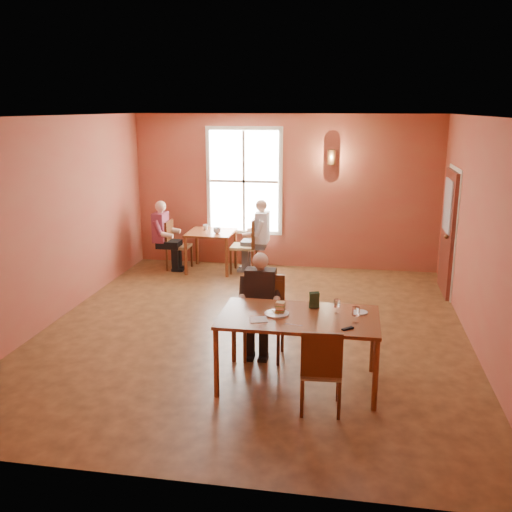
% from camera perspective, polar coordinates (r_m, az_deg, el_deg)
% --- Properties ---
extents(ground, '(6.00, 7.00, 0.01)m').
position_cam_1_polar(ground, '(8.30, -0.24, -7.38)').
color(ground, brown).
rests_on(ground, ground).
extents(wall_back, '(6.00, 0.04, 3.00)m').
position_cam_1_polar(wall_back, '(11.27, 2.86, 6.41)').
color(wall_back, brown).
rests_on(wall_back, ground).
extents(wall_front, '(6.00, 0.04, 3.00)m').
position_cam_1_polar(wall_front, '(4.58, -7.91, -6.10)').
color(wall_front, brown).
rests_on(wall_front, ground).
extents(wall_left, '(0.04, 7.00, 3.00)m').
position_cam_1_polar(wall_left, '(8.88, -19.72, 3.32)').
color(wall_left, brown).
rests_on(wall_left, ground).
extents(wall_right, '(0.04, 7.00, 3.00)m').
position_cam_1_polar(wall_right, '(7.92, 21.66, 1.86)').
color(wall_right, brown).
rests_on(wall_right, ground).
extents(ceiling, '(6.00, 7.00, 0.04)m').
position_cam_1_polar(ceiling, '(7.69, -0.26, 13.81)').
color(ceiling, white).
rests_on(ceiling, wall_back).
extents(window, '(1.36, 0.10, 1.96)m').
position_cam_1_polar(window, '(11.32, -1.21, 7.48)').
color(window, white).
rests_on(window, wall_back).
extents(door, '(0.12, 1.04, 2.10)m').
position_cam_1_polar(door, '(10.21, 18.59, 2.23)').
color(door, maroon).
rests_on(door, ground).
extents(wall_sconce, '(0.16, 0.16, 0.28)m').
position_cam_1_polar(wall_sconce, '(11.02, 7.56, 9.78)').
color(wall_sconce, brown).
rests_on(wall_sconce, wall_back).
extents(main_table, '(1.79, 1.01, 0.84)m').
position_cam_1_polar(main_table, '(6.63, 4.26, -9.37)').
color(main_table, brown).
rests_on(main_table, ground).
extents(chair_diner_main, '(0.46, 0.46, 1.05)m').
position_cam_1_polar(chair_diner_main, '(7.24, 0.82, -6.28)').
color(chair_diner_main, '#4B2F19').
rests_on(chair_diner_main, ground).
extents(diner_main, '(0.51, 0.51, 1.27)m').
position_cam_1_polar(diner_main, '(7.17, 0.78, -5.53)').
color(diner_main, black).
rests_on(diner_main, ground).
extents(chair_empty, '(0.44, 0.44, 0.95)m').
position_cam_1_polar(chair_empty, '(6.10, 6.52, -11.08)').
color(chair_empty, brown).
rests_on(chair_empty, ground).
extents(plate_food, '(0.35, 0.35, 0.04)m').
position_cam_1_polar(plate_food, '(6.48, 2.09, -5.72)').
color(plate_food, white).
rests_on(plate_food, main_table).
extents(sandwich, '(0.10, 0.10, 0.12)m').
position_cam_1_polar(sandwich, '(6.50, 2.45, -5.28)').
color(sandwich, tan).
rests_on(sandwich, main_table).
extents(goblet_a, '(0.09, 0.09, 0.19)m').
position_cam_1_polar(goblet_a, '(6.54, 8.10, -4.99)').
color(goblet_a, white).
rests_on(goblet_a, main_table).
extents(goblet_b, '(0.11, 0.11, 0.20)m').
position_cam_1_polar(goblet_b, '(6.29, 9.94, -5.78)').
color(goblet_b, silver).
rests_on(goblet_b, main_table).
extents(menu_stand, '(0.13, 0.09, 0.19)m').
position_cam_1_polar(menu_stand, '(6.69, 5.84, -4.41)').
color(menu_stand, '#25472D').
rests_on(menu_stand, main_table).
extents(knife, '(0.21, 0.05, 0.00)m').
position_cam_1_polar(knife, '(6.20, 3.77, -6.87)').
color(knife, silver).
rests_on(knife, main_table).
extents(napkin, '(0.24, 0.24, 0.01)m').
position_cam_1_polar(napkin, '(6.33, 0.25, -6.37)').
color(napkin, white).
rests_on(napkin, main_table).
extents(side_plate, '(0.18, 0.18, 0.01)m').
position_cam_1_polar(side_plate, '(6.64, 10.34, -5.56)').
color(side_plate, white).
rests_on(side_plate, main_table).
extents(sunglasses, '(0.13, 0.13, 0.02)m').
position_cam_1_polar(sunglasses, '(6.15, 9.15, -7.17)').
color(sunglasses, black).
rests_on(sunglasses, main_table).
extents(second_table, '(0.88, 0.88, 0.78)m').
position_cam_1_polar(second_table, '(11.17, -4.50, 0.50)').
color(second_table, brown).
rests_on(second_table, ground).
extents(chair_diner_white, '(0.47, 0.47, 1.06)m').
position_cam_1_polar(chair_diner_white, '(11.00, -1.23, 1.08)').
color(chair_diner_white, '#552D17').
rests_on(chair_diner_white, ground).
extents(diner_white, '(0.55, 0.55, 1.37)m').
position_cam_1_polar(diner_white, '(10.96, -1.08, 1.85)').
color(diner_white, silver).
rests_on(diner_white, ground).
extents(chair_diner_maroon, '(0.43, 0.43, 0.96)m').
position_cam_1_polar(chair_diner_maroon, '(11.33, -7.70, 1.09)').
color(chair_diner_maroon, '#402516').
rests_on(chair_diner_maroon, ground).
extents(diner_maroon, '(0.53, 0.53, 1.32)m').
position_cam_1_polar(diner_maroon, '(11.29, -7.88, 1.97)').
color(diner_maroon, maroon).
rests_on(diner_maroon, ground).
extents(cup_a, '(0.16, 0.16, 0.11)m').
position_cam_1_polar(cup_a, '(10.91, -3.91, 2.55)').
color(cup_a, white).
rests_on(cup_a, second_table).
extents(cup_b, '(0.14, 0.14, 0.10)m').
position_cam_1_polar(cup_b, '(11.24, -5.07, 2.87)').
color(cup_b, silver).
rests_on(cup_b, second_table).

